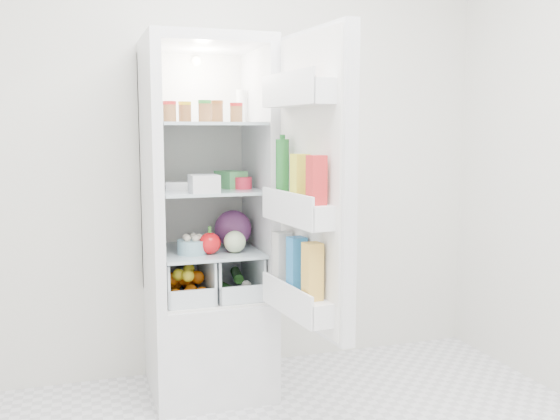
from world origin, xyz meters
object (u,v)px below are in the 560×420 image
object	(u,v)px
red_cabbage	(233,229)
fridge_door	(310,190)
refrigerator	(206,263)
mushroom_bowl	(192,247)

from	to	relation	value
red_cabbage	fridge_door	xyz separation A→B (m)	(0.19, -0.60, 0.25)
refrigerator	mushroom_bowl	bearing A→B (deg)	-122.15
mushroom_bowl	fridge_door	distance (m)	0.72
refrigerator	red_cabbage	bearing A→B (deg)	-13.97
red_cabbage	mushroom_bowl	world-z (taller)	red_cabbage
red_cabbage	mushroom_bowl	bearing A→B (deg)	-153.01
mushroom_bowl	fridge_door	bearing A→B (deg)	-48.36
refrigerator	red_cabbage	world-z (taller)	refrigerator
mushroom_bowl	red_cabbage	bearing A→B (deg)	26.99
red_cabbage	mushroom_bowl	distance (m)	0.27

